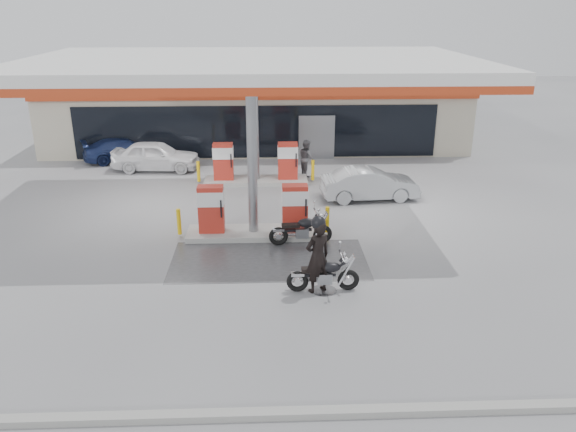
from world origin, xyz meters
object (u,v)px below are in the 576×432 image
(pump_island_near, at_px, (253,216))
(attendant, at_px, (307,158))
(pump_island_far, at_px, (256,167))
(biker_main, at_px, (318,257))
(parked_motorcycle, at_px, (302,231))
(main_motorcycle, at_px, (324,276))
(sedan_white, at_px, (156,156))
(hatchback_silver, at_px, (370,184))
(parked_car_left, at_px, (124,149))

(pump_island_near, xyz_separation_m, attendant, (2.29, 7.00, 0.12))
(pump_island_far, distance_m, biker_main, 10.17)
(pump_island_near, height_order, parked_motorcycle, pump_island_near)
(pump_island_near, distance_m, parked_motorcycle, 1.79)
(parked_motorcycle, relative_size, attendant, 1.26)
(pump_island_near, relative_size, main_motorcycle, 2.56)
(pump_island_near, xyz_separation_m, parked_motorcycle, (1.58, -0.79, -0.23))
(main_motorcycle, bearing_deg, sedan_white, 117.49)
(pump_island_far, bearing_deg, biker_main, -79.76)
(pump_island_near, relative_size, hatchback_silver, 1.33)
(main_motorcycle, xyz_separation_m, biker_main, (-0.19, -0.01, 0.58))
(hatchback_silver, distance_m, parked_car_left, 12.90)
(main_motorcycle, height_order, biker_main, biker_main)
(pump_island_far, bearing_deg, main_motorcycle, -78.68)
(parked_car_left, bearing_deg, parked_motorcycle, -164.85)
(pump_island_near, bearing_deg, main_motorcycle, -63.39)
(pump_island_near, xyz_separation_m, hatchback_silver, (4.58, 3.60, -0.07))
(sedan_white, xyz_separation_m, hatchback_silver, (9.31, -4.60, -0.05))
(biker_main, distance_m, hatchback_silver, 8.10)
(main_motorcycle, distance_m, parked_motorcycle, 3.23)
(main_motorcycle, bearing_deg, parked_car_left, 120.24)
(biker_main, bearing_deg, parked_motorcycle, -114.23)
(main_motorcycle, height_order, parked_motorcycle, parked_motorcycle)
(main_motorcycle, relative_size, parked_car_left, 0.51)
(pump_island_far, distance_m, hatchback_silver, 5.18)
(pump_island_near, distance_m, biker_main, 4.40)
(pump_island_far, xyz_separation_m, biker_main, (1.81, -10.00, 0.32))
(main_motorcycle, height_order, attendant, attendant)
(main_motorcycle, distance_m, biker_main, 0.61)
(main_motorcycle, distance_m, parked_car_left, 16.44)
(pump_island_near, xyz_separation_m, main_motorcycle, (2.00, -4.00, -0.25))
(hatchback_silver, bearing_deg, attendant, 29.23)
(hatchback_silver, bearing_deg, sedan_white, 58.94)
(hatchback_silver, bearing_deg, pump_island_near, 123.37)
(attendant, bearing_deg, parked_car_left, 53.81)
(sedan_white, bearing_deg, main_motorcycle, -147.57)
(attendant, bearing_deg, biker_main, 159.90)
(main_motorcycle, relative_size, hatchback_silver, 0.52)
(pump_island_near, bearing_deg, attendant, 71.87)
(pump_island_near, height_order, sedan_white, pump_island_near)
(pump_island_far, bearing_deg, hatchback_silver, -27.63)
(parked_motorcycle, bearing_deg, parked_car_left, 122.38)
(attendant, relative_size, parked_car_left, 0.42)
(parked_motorcycle, distance_m, parked_car_left, 13.56)
(main_motorcycle, height_order, parked_car_left, parked_car_left)
(attendant, bearing_deg, hatchback_silver, -163.58)
(pump_island_near, height_order, parked_car_left, pump_island_near)
(pump_island_near, relative_size, sedan_white, 1.27)
(biker_main, height_order, hatchback_silver, biker_main)
(main_motorcycle, bearing_deg, hatchback_silver, 69.82)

